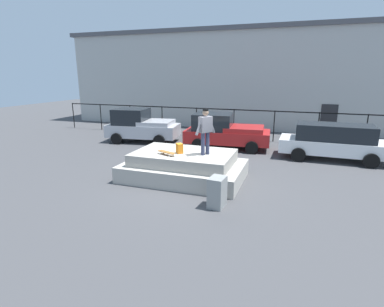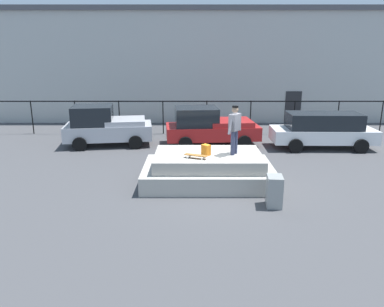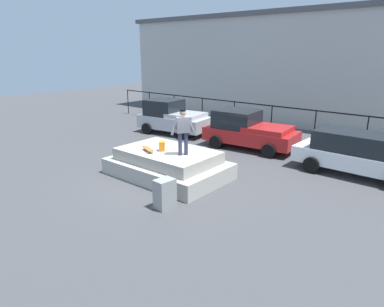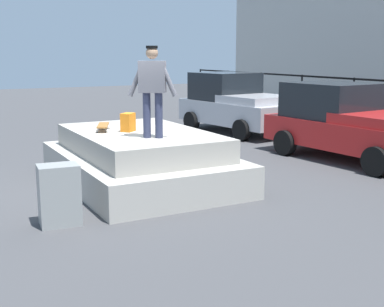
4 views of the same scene
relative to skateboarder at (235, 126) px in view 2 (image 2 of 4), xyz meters
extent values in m
plane|color=#424244|center=(-0.62, -0.17, -2.00)|extent=(60.00, 60.00, 0.00)
cube|color=#ADA89E|center=(-0.87, 0.09, -1.70)|extent=(4.46, 2.88, 0.60)
cube|color=#A09B91|center=(-0.87, 0.09, -1.18)|extent=(3.66, 2.36, 0.44)
cylinder|color=#2D334C|center=(0.06, 0.09, -0.55)|extent=(0.14, 0.14, 0.83)
cylinder|color=#2D334C|center=(-0.06, -0.09, -0.55)|extent=(0.14, 0.14, 0.83)
cube|color=#595960|center=(0.00, 0.00, 0.15)|extent=(0.46, 0.53, 0.56)
cylinder|color=#595960|center=(0.16, 0.24, 0.09)|extent=(0.25, 0.32, 0.61)
cylinder|color=#595960|center=(-0.16, -0.24, 0.09)|extent=(0.25, 0.32, 0.61)
sphere|color=tan|center=(0.00, 0.00, 0.57)|extent=(0.22, 0.22, 0.22)
cylinder|color=black|center=(0.00, 0.00, 0.67)|extent=(0.29, 0.29, 0.05)
cube|color=brown|center=(-1.30, -0.52, -0.85)|extent=(0.79, 0.48, 0.02)
cylinder|color=silver|center=(-1.49, -0.33, -0.93)|extent=(0.06, 0.05, 0.06)
cylinder|color=silver|center=(-1.57, -0.51, -0.93)|extent=(0.06, 0.05, 0.06)
cylinder|color=silver|center=(-1.03, -0.52, -0.93)|extent=(0.06, 0.05, 0.06)
cylinder|color=silver|center=(-1.10, -0.71, -0.93)|extent=(0.06, 0.05, 0.06)
cube|color=orange|center=(-0.95, -0.12, -0.78)|extent=(0.33, 0.34, 0.36)
cube|color=#B7B7BC|center=(-5.45, 5.45, -1.32)|extent=(4.31, 2.45, 0.71)
cube|color=black|center=(-6.16, 5.35, -0.52)|extent=(2.06, 1.99, 0.90)
cube|color=#B7B7BC|center=(-4.64, 5.56, -0.85)|extent=(2.07, 2.05, 0.24)
cylinder|color=black|center=(-6.84, 6.24, -1.68)|extent=(0.66, 0.30, 0.64)
cylinder|color=black|center=(-6.57, 4.31, -1.68)|extent=(0.66, 0.30, 0.64)
cylinder|color=black|center=(-4.33, 6.59, -1.68)|extent=(0.66, 0.30, 0.64)
cylinder|color=black|center=(-4.07, 4.65, -1.68)|extent=(0.66, 0.30, 0.64)
cube|color=#B21E1E|center=(-0.44, 5.52, -1.36)|extent=(4.60, 2.32, 0.65)
cube|color=black|center=(-1.22, 5.45, -0.60)|extent=(2.15, 1.95, 0.87)
cube|color=#B21E1E|center=(0.45, 5.60, -0.91)|extent=(2.15, 2.00, 0.24)
cylinder|color=black|center=(-1.90, 6.38, -1.68)|extent=(0.66, 0.28, 0.64)
cylinder|color=black|center=(-1.73, 4.42, -1.68)|extent=(0.66, 0.28, 0.64)
cylinder|color=black|center=(0.84, 6.62, -1.68)|extent=(0.66, 0.28, 0.64)
cylinder|color=black|center=(1.02, 4.66, -1.68)|extent=(0.66, 0.28, 0.64)
cube|color=white|center=(4.71, 4.86, -1.37)|extent=(4.75, 1.86, 0.62)
cube|color=black|center=(4.71, 4.86, -0.70)|extent=(3.33, 1.62, 0.72)
cylinder|color=black|center=(3.26, 5.80, -1.68)|extent=(0.64, 0.23, 0.64)
cylinder|color=black|center=(3.23, 3.98, -1.68)|extent=(0.64, 0.23, 0.64)
cylinder|color=black|center=(6.19, 5.74, -1.68)|extent=(0.64, 0.23, 0.64)
cylinder|color=black|center=(6.16, 3.93, -1.68)|extent=(0.64, 0.23, 0.64)
cube|color=gray|center=(0.99, -1.99, -1.53)|extent=(0.50, 0.64, 0.93)
cylinder|color=black|center=(-10.22, 8.00, -1.08)|extent=(0.06, 0.06, 1.83)
cylinder|color=black|center=(-7.82, 8.00, -1.08)|extent=(0.06, 0.06, 1.83)
cylinder|color=black|center=(-5.42, 8.00, -1.08)|extent=(0.06, 0.06, 1.83)
cylinder|color=black|center=(-3.02, 8.00, -1.08)|extent=(0.06, 0.06, 1.83)
cylinder|color=black|center=(-0.62, 8.00, -1.08)|extent=(0.06, 0.06, 1.83)
cylinder|color=black|center=(1.78, 8.00, -1.08)|extent=(0.06, 0.06, 1.83)
cylinder|color=black|center=(4.18, 8.00, -1.08)|extent=(0.06, 0.06, 1.83)
cylinder|color=black|center=(6.58, 8.00, -1.08)|extent=(0.06, 0.06, 1.83)
cylinder|color=black|center=(8.98, 8.00, -1.08)|extent=(0.06, 0.06, 1.83)
cube|color=black|center=(-0.62, 8.00, -0.21)|extent=(24.00, 0.04, 0.06)
cube|color=#B2B2AD|center=(-0.62, 14.39, 1.38)|extent=(27.83, 6.41, 6.75)
cube|color=#4C4C51|center=(-0.62, 14.39, 4.90)|extent=(28.38, 6.73, 0.30)
cube|color=#262628|center=(4.95, 11.18, -1.00)|extent=(1.00, 0.06, 2.00)
camera|label=1|loc=(3.08, -10.21, 1.87)|focal=28.37mm
camera|label=2|loc=(-1.43, -12.18, 2.43)|focal=34.75mm
camera|label=3|loc=(7.72, -8.77, 2.63)|focal=31.74mm
camera|label=4|loc=(8.52, -3.76, 0.56)|focal=48.14mm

